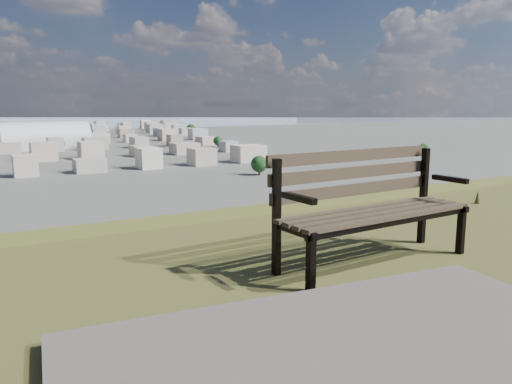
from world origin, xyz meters
TOP-DOWN VIEW (x-y plane):
  - park_bench at (-0.58, 2.06)m, footprint 1.80×0.66m
  - arena at (34.69, 318.96)m, footprint 52.28×27.35m

SIDE VIEW (x-z plane):
  - arena at x=34.69m, z-range -5.58..15.53m
  - park_bench at x=-0.58m, z-range 25.06..25.99m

